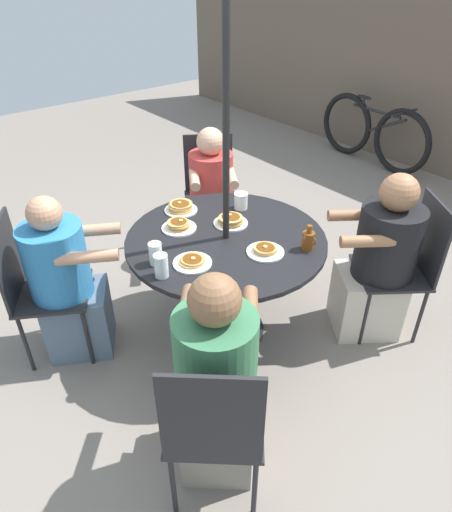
# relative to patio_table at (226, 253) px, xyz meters

# --- Properties ---
(ground_plane) EXTENTS (12.00, 12.00, 0.00)m
(ground_plane) POSITION_rel_patio_table_xyz_m (0.00, 0.00, -0.62)
(ground_plane) COLOR gray
(patio_table) EXTENTS (1.20, 1.20, 0.73)m
(patio_table) POSITION_rel_patio_table_xyz_m (0.00, 0.00, 0.00)
(patio_table) COLOR black
(patio_table) RESTS_ON ground
(umbrella_pole) EXTENTS (0.04, 0.04, 2.46)m
(umbrella_pole) POSITION_rel_patio_table_xyz_m (0.00, 0.00, 0.61)
(umbrella_pole) COLOR black
(umbrella_pole) RESTS_ON ground
(patio_chair_north) EXTENTS (0.59, 0.59, 0.94)m
(patio_chair_north) POSITION_rel_patio_table_xyz_m (0.85, -0.77, -0.09)
(patio_chair_north) COLOR #232326
(patio_chair_north) RESTS_ON ground
(diner_north) EXTENTS (0.59, 0.58, 1.17)m
(diner_north) POSITION_rel_patio_table_xyz_m (0.71, -0.65, -0.09)
(diner_north) COLOR gray
(diner_north) RESTS_ON ground
(patio_chair_east) EXTENTS (0.59, 0.59, 0.94)m
(patio_chair_east) POSITION_rel_patio_table_xyz_m (0.69, 0.91, -0.09)
(patio_chair_east) COLOR #232326
(patio_chair_east) RESTS_ON ground
(diner_east) EXTENTS (0.59, 0.61, 1.12)m
(diner_east) POSITION_rel_patio_table_xyz_m (0.58, 0.77, -0.12)
(diner_east) COLOR beige
(diner_east) RESTS_ON ground
(patio_chair_south) EXTENTS (0.58, 0.58, 0.94)m
(patio_chair_south) POSITION_rel_patio_table_xyz_m (-0.96, 0.62, -0.09)
(patio_chair_south) COLOR #232326
(patio_chair_south) RESTS_ON ground
(diner_south) EXTENTS (0.56, 0.53, 1.08)m
(diner_south) POSITION_rel_patio_table_xyz_m (-0.81, 0.52, -0.13)
(diner_south) COLOR #3D3D42
(diner_south) RESTS_ON ground
(patio_chair_west) EXTENTS (0.57, 0.57, 0.94)m
(patio_chair_west) POSITION_rel_patio_table_xyz_m (-0.58, -0.98, -0.09)
(patio_chair_west) COLOR #232326
(patio_chair_west) RESTS_ON ground
(diner_west) EXTENTS (0.56, 0.61, 1.07)m
(diner_west) POSITION_rel_patio_table_xyz_m (-0.49, -0.83, -0.14)
(diner_west) COLOR slate
(diner_west) RESTS_ON ground
(pancake_plate_a) EXTENTS (0.21, 0.21, 0.06)m
(pancake_plate_a) POSITION_rel_patio_table_xyz_m (-0.10, 0.12, 0.14)
(pancake_plate_a) COLOR white
(pancake_plate_a) RESTS_ON patio_table
(pancake_plate_b) EXTENTS (0.21, 0.21, 0.06)m
(pancake_plate_b) POSITION_rel_patio_table_xyz_m (-0.26, -0.16, 0.13)
(pancake_plate_b) COLOR white
(pancake_plate_b) RESTS_ON patio_table
(pancake_plate_c) EXTENTS (0.21, 0.21, 0.04)m
(pancake_plate_c) POSITION_rel_patio_table_xyz_m (0.10, -0.32, 0.13)
(pancake_plate_c) COLOR white
(pancake_plate_c) RESTS_ON patio_table
(pancake_plate_d) EXTENTS (0.21, 0.21, 0.05)m
(pancake_plate_d) POSITION_rel_patio_table_xyz_m (0.27, 0.06, 0.13)
(pancake_plate_d) COLOR white
(pancake_plate_d) RESTS_ON patio_table
(pancake_plate_e) EXTENTS (0.21, 0.21, 0.07)m
(pancake_plate_e) POSITION_rel_patio_table_xyz_m (-0.44, -0.02, 0.14)
(pancake_plate_e) COLOR white
(pancake_plate_e) RESTS_ON patio_table
(syrup_bottle) EXTENTS (0.09, 0.07, 0.15)m
(syrup_bottle) POSITION_rel_patio_table_xyz_m (0.40, 0.28, 0.17)
(syrup_bottle) COLOR brown
(syrup_bottle) RESTS_ON patio_table
(coffee_cup) EXTENTS (0.09, 0.09, 0.11)m
(coffee_cup) POSITION_rel_patio_table_xyz_m (-0.22, 0.31, 0.17)
(coffee_cup) COLOR white
(coffee_cup) RESTS_ON patio_table
(drinking_glass_a) EXTENTS (0.07, 0.07, 0.13)m
(drinking_glass_a) POSITION_rel_patio_table_xyz_m (-0.03, -0.47, 0.18)
(drinking_glass_a) COLOR silver
(drinking_glass_a) RESTS_ON patio_table
(drinking_glass_b) EXTENTS (0.07, 0.07, 0.13)m
(drinking_glass_b) POSITION_rel_patio_table_xyz_m (0.08, -0.51, 0.18)
(drinking_glass_b) COLOR silver
(drinking_glass_b) RESTS_ON patio_table
(bicycle) EXTENTS (1.54, 0.44, 0.76)m
(bicycle) POSITION_rel_patio_table_xyz_m (-1.18, 3.23, -0.24)
(bicycle) COLOR black
(bicycle) RESTS_ON ground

